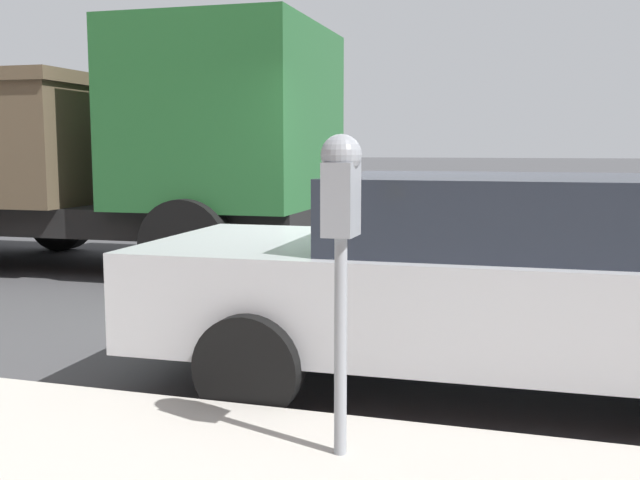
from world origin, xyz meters
name	(u,v)px	position (x,y,z in m)	size (l,w,h in m)	color
ground_plane	(377,338)	(0.00, 0.00, 0.00)	(220.00, 220.00, 0.00)	#424244
parking_meter	(341,212)	(-2.71, -0.42, 1.30)	(0.21, 0.19, 1.52)	gray
car_silver	(530,278)	(-1.11, -1.24, 0.76)	(2.17, 4.99, 1.42)	#B7BABF
dump_truck	(55,148)	(2.61, 5.01, 1.59)	(3.13, 7.67, 3.07)	black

